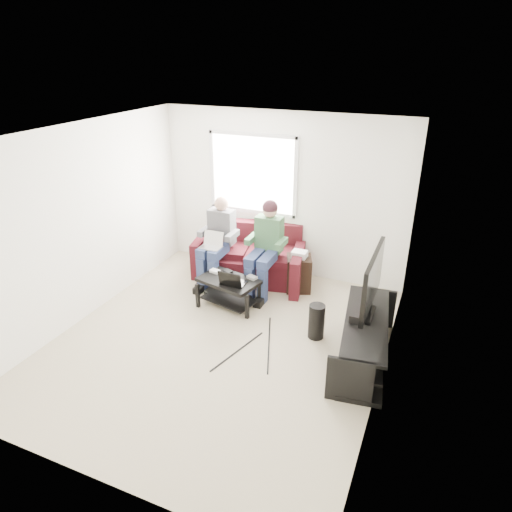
% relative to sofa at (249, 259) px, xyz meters
% --- Properties ---
extents(floor, '(4.50, 4.50, 0.00)m').
position_rel_sofa_xyz_m(floor, '(0.38, -1.82, -0.32)').
color(floor, '#BCAE92').
rests_on(floor, ground).
extents(ceiling, '(4.50, 4.50, 0.00)m').
position_rel_sofa_xyz_m(ceiling, '(0.38, -1.82, 2.28)').
color(ceiling, white).
rests_on(ceiling, wall_back).
extents(wall_back, '(4.50, 0.00, 4.50)m').
position_rel_sofa_xyz_m(wall_back, '(0.38, 0.43, 0.98)').
color(wall_back, white).
rests_on(wall_back, floor).
extents(wall_front, '(4.50, 0.00, 4.50)m').
position_rel_sofa_xyz_m(wall_front, '(0.38, -4.07, 0.98)').
color(wall_front, white).
rests_on(wall_front, floor).
extents(wall_left, '(0.00, 4.50, 4.50)m').
position_rel_sofa_xyz_m(wall_left, '(-1.62, -1.82, 0.98)').
color(wall_left, white).
rests_on(wall_left, floor).
extents(wall_right, '(0.00, 4.50, 4.50)m').
position_rel_sofa_xyz_m(wall_right, '(2.38, -1.82, 0.98)').
color(wall_right, white).
rests_on(wall_right, floor).
extents(window, '(1.48, 0.04, 1.28)m').
position_rel_sofa_xyz_m(window, '(-0.12, 0.41, 1.28)').
color(window, white).
rests_on(window, wall_back).
extents(sofa, '(2.00, 1.16, 0.86)m').
position_rel_sofa_xyz_m(sofa, '(0.00, 0.00, 0.00)').
color(sofa, '#3F0F1B').
rests_on(sofa, floor).
extents(person_left, '(0.40, 0.71, 1.35)m').
position_rel_sofa_xyz_m(person_left, '(-0.40, -0.32, 0.43)').
color(person_left, navy).
rests_on(person_left, sofa).
extents(person_right, '(0.40, 0.71, 1.40)m').
position_rel_sofa_xyz_m(person_right, '(0.40, -0.30, 0.49)').
color(person_right, navy).
rests_on(person_right, sofa).
extents(laptop_silver, '(0.35, 0.26, 0.24)m').
position_rel_sofa_xyz_m(laptop_silver, '(-0.40, -0.53, 0.41)').
color(laptop_silver, silver).
rests_on(laptop_silver, person_left).
extents(coffee_table, '(0.93, 0.69, 0.42)m').
position_rel_sofa_xyz_m(coffee_table, '(0.09, -0.95, -0.01)').
color(coffee_table, black).
rests_on(coffee_table, floor).
extents(laptop_black, '(0.38, 0.30, 0.24)m').
position_rel_sofa_xyz_m(laptop_black, '(0.21, -1.03, 0.22)').
color(laptop_black, black).
rests_on(laptop_black, coffee_table).
extents(controller_a, '(0.16, 0.12, 0.04)m').
position_rel_sofa_xyz_m(controller_a, '(-0.19, -0.83, 0.12)').
color(controller_a, silver).
rests_on(controller_a, coffee_table).
extents(controller_b, '(0.16, 0.13, 0.04)m').
position_rel_sofa_xyz_m(controller_b, '(-0.01, -0.77, 0.12)').
color(controller_b, black).
rests_on(controller_b, coffee_table).
extents(controller_c, '(0.16, 0.13, 0.04)m').
position_rel_sofa_xyz_m(controller_c, '(0.39, -0.80, 0.12)').
color(controller_c, gray).
rests_on(controller_c, coffee_table).
extents(tv_stand, '(0.71, 1.71, 0.55)m').
position_rel_sofa_xyz_m(tv_stand, '(2.13, -1.46, -0.07)').
color(tv_stand, black).
rests_on(tv_stand, floor).
extents(tv, '(0.12, 1.10, 0.81)m').
position_rel_sofa_xyz_m(tv, '(2.13, -1.36, 0.69)').
color(tv, black).
rests_on(tv, tv_stand).
extents(soundbar, '(0.12, 0.50, 0.10)m').
position_rel_sofa_xyz_m(soundbar, '(2.01, -1.36, 0.28)').
color(soundbar, black).
rests_on(soundbar, tv_stand).
extents(drink_cup, '(0.08, 0.08, 0.12)m').
position_rel_sofa_xyz_m(drink_cup, '(2.08, -0.83, 0.29)').
color(drink_cup, '#B3844D').
rests_on(drink_cup, tv_stand).
extents(console_white, '(0.30, 0.22, 0.06)m').
position_rel_sofa_xyz_m(console_white, '(2.13, -1.86, 0.00)').
color(console_white, silver).
rests_on(console_white, tv_stand).
extents(console_grey, '(0.34, 0.26, 0.08)m').
position_rel_sofa_xyz_m(console_grey, '(2.13, -1.16, 0.01)').
color(console_grey, gray).
rests_on(console_grey, tv_stand).
extents(console_black, '(0.38, 0.30, 0.07)m').
position_rel_sofa_xyz_m(console_black, '(2.13, -1.51, 0.01)').
color(console_black, black).
rests_on(console_black, tv_stand).
extents(subwoofer, '(0.21, 0.21, 0.47)m').
position_rel_sofa_xyz_m(subwoofer, '(1.48, -1.24, -0.08)').
color(subwoofer, black).
rests_on(subwoofer, floor).
extents(keyboard_floor, '(0.18, 0.42, 0.02)m').
position_rel_sofa_xyz_m(keyboard_floor, '(1.92, -1.36, -0.31)').
color(keyboard_floor, black).
rests_on(keyboard_floor, floor).
extents(end_table, '(0.37, 0.37, 0.65)m').
position_rel_sofa_xyz_m(end_table, '(0.87, -0.11, -0.03)').
color(end_table, black).
rests_on(end_table, floor).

